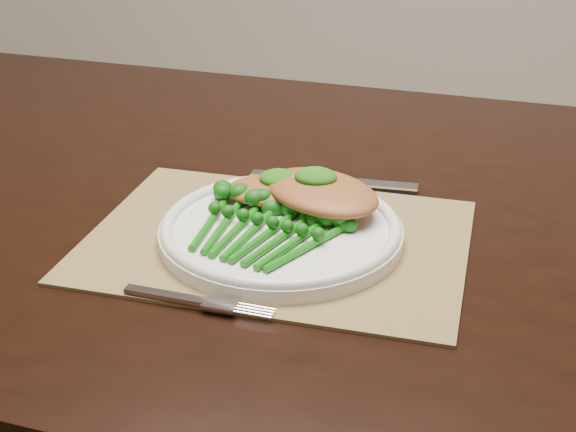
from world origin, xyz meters
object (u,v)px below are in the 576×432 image
(dinner_plate, at_px, (281,230))
(chicken_fillet_left, at_px, (276,190))
(broccolini_bundle, at_px, (257,234))
(placemat, at_px, (277,240))

(dinner_plate, xyz_separation_m, chicken_fillet_left, (-0.02, 0.06, 0.01))
(dinner_plate, distance_m, broccolini_bundle, 0.04)
(broccolini_bundle, bearing_deg, placemat, 80.68)
(placemat, xyz_separation_m, dinner_plate, (0.00, -0.00, 0.01))
(dinner_plate, distance_m, chicken_fillet_left, 0.07)
(dinner_plate, bearing_deg, broccolini_bundle, -118.59)
(placemat, relative_size, chicken_fillet_left, 3.51)
(placemat, relative_size, dinner_plate, 1.54)
(placemat, bearing_deg, broccolini_bundle, -112.76)
(chicken_fillet_left, height_order, broccolini_bundle, same)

